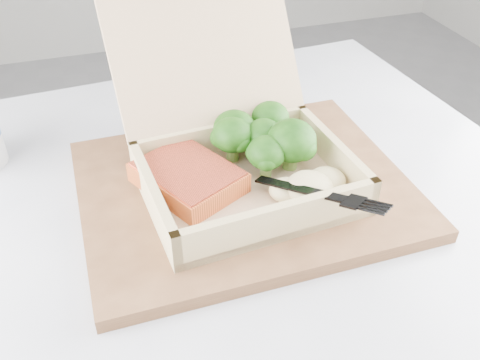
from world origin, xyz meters
name	(u,v)px	position (x,y,z in m)	size (l,w,h in m)	color
cafe_table	(228,343)	(0.09, -0.28, 0.55)	(0.89, 0.89, 0.74)	black
serving_tray	(244,188)	(0.14, -0.22, 0.75)	(0.38, 0.30, 0.02)	brown
takeout_container	(233,137)	(0.13, -0.19, 0.81)	(0.25, 0.29, 0.19)	tan
salmon_fillet	(188,178)	(0.07, -0.22, 0.78)	(0.09, 0.11, 0.02)	#DC5F2B
broccoli_pile	(263,141)	(0.17, -0.19, 0.79)	(0.13, 0.13, 0.05)	#286616
mashed_potatoes	(309,187)	(0.19, -0.28, 0.78)	(0.09, 0.07, 0.03)	beige
plastic_fork	(283,181)	(0.16, -0.27, 0.79)	(0.10, 0.15, 0.03)	black
receipt	(185,119)	(0.11, -0.03, 0.74)	(0.07, 0.14, 0.00)	white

